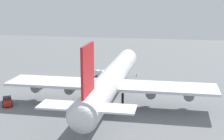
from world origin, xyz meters
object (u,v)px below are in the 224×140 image
at_px(baggage_tug, 7,101).
at_px(safety_cone_nose, 136,75).
at_px(maintenance_van, 101,72).
at_px(cargo_airplane, 112,79).

height_order(baggage_tug, safety_cone_nose, baggage_tug).
bearing_deg(maintenance_van, cargo_airplane, -161.95).
bearing_deg(safety_cone_nose, baggage_tug, 141.90).
bearing_deg(cargo_airplane, safety_cone_nose, -6.23).
height_order(maintenance_van, safety_cone_nose, maintenance_van).
bearing_deg(baggage_tug, safety_cone_nose, -38.10).
bearing_deg(cargo_airplane, baggage_tug, 106.84).
relative_size(cargo_airplane, baggage_tug, 12.40).
xyz_separation_m(cargo_airplane, safety_cone_nose, (31.36, -3.42, -6.13)).
relative_size(cargo_airplane, maintenance_van, 12.78).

